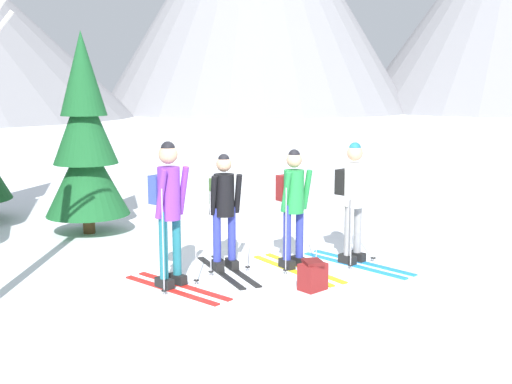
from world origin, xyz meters
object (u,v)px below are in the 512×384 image
object	(u,v)px
skier_in_purple	(169,205)
pine_tree_far	(85,143)
skier_in_green	(293,202)
backpack_on_snow_front	(313,275)
skier_in_white	(353,196)
skier_in_black	(224,206)

from	to	relation	value
skier_in_purple	pine_tree_far	distance (m)	3.50
skier_in_green	backpack_on_snow_front	size ratio (longest dim) A/B	4.36
skier_in_purple	skier_in_white	size ratio (longest dim) A/B	1.06
skier_in_purple	backpack_on_snow_front	distance (m)	2.01
skier_in_black	backpack_on_snow_front	bearing A→B (deg)	-51.15
skier_in_black	skier_in_white	world-z (taller)	skier_in_white
skier_in_black	skier_in_white	size ratio (longest dim) A/B	0.94
skier_in_black	skier_in_white	xyz separation A→B (m)	(1.85, -0.12, 0.08)
skier_in_black	pine_tree_far	xyz separation A→B (m)	(-1.85, 2.73, 0.67)
skier_in_green	pine_tree_far	bearing A→B (deg)	134.25
skier_in_white	pine_tree_far	distance (m)	4.71
pine_tree_far	backpack_on_snow_front	world-z (taller)	pine_tree_far
skier_in_purple	skier_in_white	bearing A→B (deg)	9.55
skier_in_black	pine_tree_far	bearing A→B (deg)	124.05
skier_in_purple	pine_tree_far	xyz separation A→B (m)	(-1.04, 3.30, 0.51)
skier_in_green	pine_tree_far	size ratio (longest dim) A/B	0.50
skier_in_green	skier_in_white	world-z (taller)	skier_in_white
skier_in_purple	skier_in_green	xyz separation A→B (m)	(1.77, 0.42, -0.13)
pine_tree_far	skier_in_white	bearing A→B (deg)	-37.59
backpack_on_snow_front	skier_in_purple	bearing A→B (deg)	161.98
skier_in_purple	skier_in_green	size ratio (longest dim) A/B	1.08
skier_in_purple	backpack_on_snow_front	bearing A→B (deg)	-18.02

